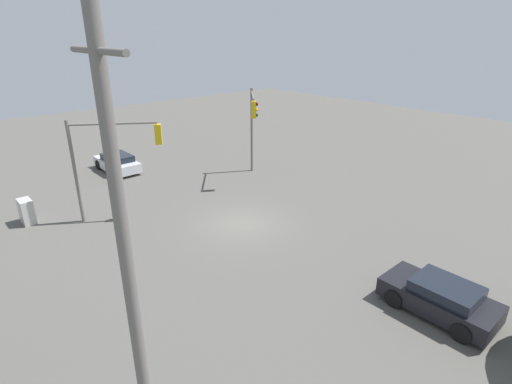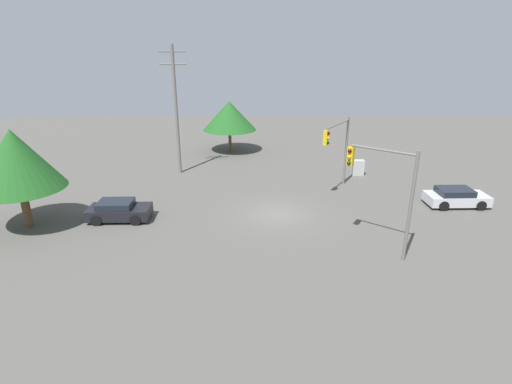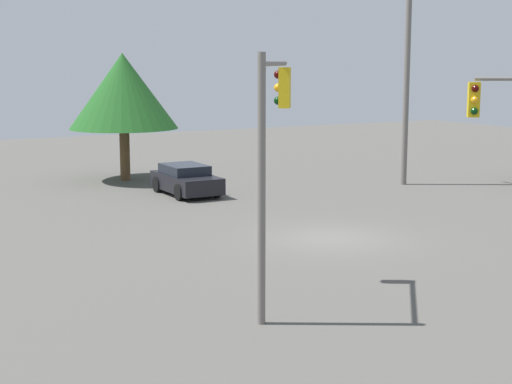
% 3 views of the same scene
% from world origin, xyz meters
% --- Properties ---
extents(ground_plane, '(80.00, 80.00, 0.00)m').
position_xyz_m(ground_plane, '(0.00, 0.00, 0.00)').
color(ground_plane, '#54514C').
extents(sedan_dark, '(4.01, 2.00, 1.33)m').
position_xyz_m(sedan_dark, '(10.47, 0.64, 0.66)').
color(sedan_dark, black).
rests_on(sedan_dark, ground_plane).
extents(sedan_silver, '(4.25, 2.03, 1.31)m').
position_xyz_m(sedan_silver, '(-12.99, -1.24, 0.65)').
color(sedan_silver, silver).
rests_on(sedan_silver, ground_plane).
extents(traffic_signal_main, '(2.76, 3.99, 5.59)m').
position_xyz_m(traffic_signal_main, '(-5.03, -4.69, 3.90)').
color(traffic_signal_main, slate).
rests_on(traffic_signal_main, ground_plane).
extents(traffic_signal_cross, '(3.04, 2.53, 6.06)m').
position_xyz_m(traffic_signal_cross, '(-5.26, 5.40, 4.15)').
color(traffic_signal_cross, slate).
rests_on(traffic_signal_cross, ground_plane).
extents(utility_pole_tall, '(2.20, 0.28, 10.98)m').
position_xyz_m(utility_pole_tall, '(8.04, -9.73, 5.79)').
color(utility_pole_tall, slate).
rests_on(utility_pole_tall, ground_plane).
extents(electrical_cabinet, '(1.02, 0.62, 1.35)m').
position_xyz_m(electrical_cabinet, '(-7.86, -8.60, 0.68)').
color(electrical_cabinet, '#B2B2AD').
rests_on(electrical_cabinet, ground_plane).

